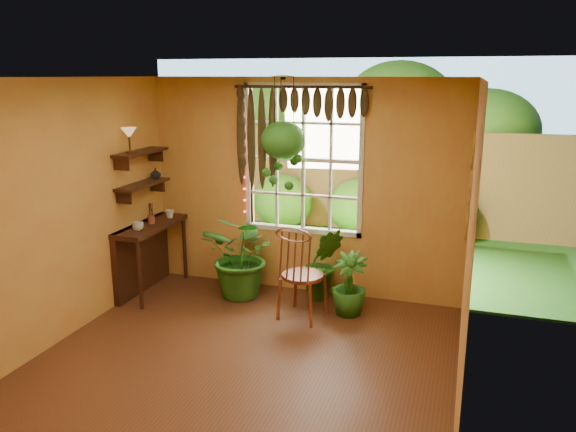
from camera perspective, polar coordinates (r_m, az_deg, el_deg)
name	(u,v)px	position (r m, az deg, el deg)	size (l,w,h in m)	color
floor	(233,374)	(5.48, -5.61, -15.66)	(4.50, 4.50, 0.00)	brown
ceiling	(225,77)	(4.76, -6.41, 13.82)	(4.50, 4.50, 0.00)	white
wall_back	(303,188)	(7.01, 1.49, 2.88)	(4.00, 4.00, 0.00)	gold
wall_left	(43,218)	(6.03, -23.63, -0.19)	(4.50, 4.50, 0.00)	gold
wall_right	(467,258)	(4.55, 17.77, -4.08)	(4.50, 4.50, 0.00)	gold
window	(303,160)	(6.98, 1.58, 5.75)	(1.52, 0.10, 1.86)	white
valance_vine	(294,113)	(6.83, 0.63, 10.44)	(1.70, 0.12, 1.10)	#351A0E
string_lights	(244,154)	(7.14, -4.52, 6.31)	(0.03, 0.03, 1.54)	#FF2633
wall_plates	(469,189)	(6.24, 17.95, 2.65)	(0.04, 0.32, 1.10)	#F0E4C4
counter_ledge	(145,249)	(7.41, -14.36, -3.31)	(0.40, 1.20, 0.90)	#351A0E
shelf_lower	(143,184)	(7.19, -14.54, 3.13)	(0.25, 0.90, 0.04)	#351A0E
shelf_upper	(141,152)	(7.13, -14.74, 6.28)	(0.25, 0.90, 0.04)	#351A0E
backyard	(380,149)	(11.43, 9.34, 6.77)	(14.00, 10.00, 12.00)	#255E1A
windsor_chair	(301,287)	(6.44, 1.35, -7.27)	(0.55, 0.58, 1.28)	maroon
potted_plant_left	(244,256)	(7.00, -4.54, -4.03)	(0.97, 0.84, 1.08)	#205216
potted_plant_mid	(323,263)	(6.97, 3.55, -4.82)	(0.50, 0.41, 0.92)	#205216
potted_plant_right	(349,284)	(6.57, 6.20, -6.89)	(0.41, 0.41, 0.74)	#205216
hanging_basket	(283,144)	(6.71, -0.49, 7.28)	(0.53, 0.53, 1.32)	black
cup_a	(138,226)	(6.99, -15.00, -0.99)	(0.14, 0.14, 0.11)	silver
cup_b	(170,214)	(7.49, -11.93, 0.21)	(0.11, 0.11, 0.11)	beige
brush_jar	(151,213)	(7.25, -13.76, 0.26)	(0.09, 0.09, 0.33)	brown
shelf_vase	(155,173)	(7.42, -13.32, 4.23)	(0.14, 0.14, 0.14)	#B2AD99
tiffany_lamp	(129,134)	(6.89, -15.85, 7.98)	(0.18, 0.18, 0.30)	#563A18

